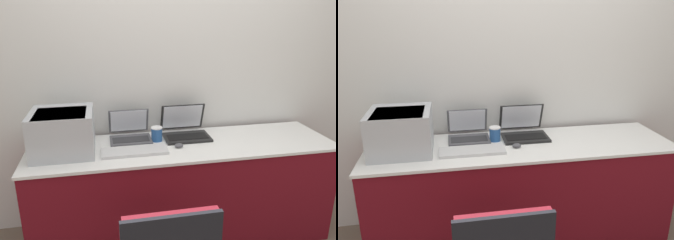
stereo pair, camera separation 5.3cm
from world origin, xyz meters
TOP-DOWN VIEW (x-y plane):
  - wall_back at (0.00, 0.67)m, footprint 8.00×0.05m
  - table at (0.00, 0.29)m, footprint 2.20×0.61m
  - printer at (-0.83, 0.31)m, footprint 0.40×0.40m
  - laptop_left at (-0.37, 0.47)m, footprint 0.30×0.28m
  - laptop_right at (0.05, 0.45)m, footprint 0.34×0.31m
  - external_keyboard at (-0.37, 0.21)m, footprint 0.45×0.16m
  - coffee_cup at (-0.18, 0.40)m, footprint 0.09×0.09m
  - mouse at (-0.05, 0.23)m, footprint 0.06×0.05m

SIDE VIEW (x-z plane):
  - table at x=0.00m, z-range 0.00..0.77m
  - external_keyboard at x=-0.37m, z-range 0.77..0.79m
  - mouse at x=-0.05m, z-range 0.77..0.80m
  - laptop_left at x=-0.37m, z-range 0.71..0.93m
  - laptop_right at x=0.05m, z-range 0.71..0.94m
  - coffee_cup at x=-0.18m, z-range 0.77..0.88m
  - printer at x=-0.83m, z-range 0.78..1.07m
  - wall_back at x=0.00m, z-range 0.00..2.60m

